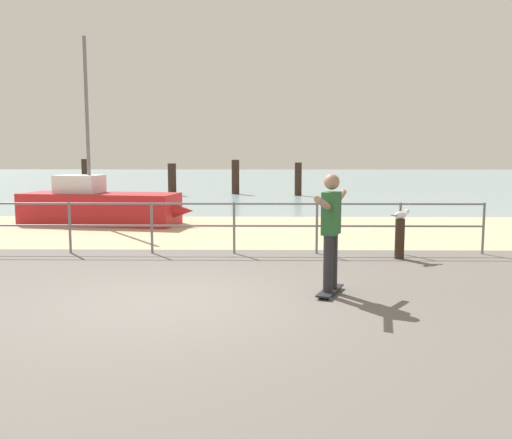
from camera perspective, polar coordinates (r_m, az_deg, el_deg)
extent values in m
cube|color=#605B56|center=(6.71, -9.84, -10.75)|extent=(24.00, 10.00, 0.04)
cube|color=tan|center=(14.48, -3.99, -1.15)|extent=(24.00, 6.00, 0.04)
cube|color=#849EA3|center=(42.35, -0.79, 4.17)|extent=(72.00, 50.00, 0.04)
cylinder|color=slate|center=(11.66, -18.72, -0.85)|extent=(0.05, 0.05, 1.05)
cylinder|color=slate|center=(11.21, -10.74, -0.90)|extent=(0.05, 0.05, 1.05)
cylinder|color=slate|center=(11.00, -2.28, -0.93)|extent=(0.05, 0.05, 1.05)
cylinder|color=slate|center=(11.04, 6.32, -0.94)|extent=(0.05, 0.05, 1.05)
cylinder|color=slate|center=(11.31, 14.68, -0.94)|extent=(0.05, 0.05, 1.05)
cylinder|color=slate|center=(11.82, 22.48, -0.91)|extent=(0.05, 0.05, 1.05)
cylinder|color=slate|center=(11.16, -10.80, 1.62)|extent=(13.22, 0.04, 0.04)
cylinder|color=slate|center=(11.21, -10.75, -0.63)|extent=(13.22, 0.04, 0.04)
cube|color=#B21E23|center=(16.17, -15.84, 1.06)|extent=(4.57, 2.13, 0.90)
cone|color=#B21E23|center=(15.31, -8.46, 0.93)|extent=(1.21, 0.94, 0.77)
cylinder|color=slate|center=(16.26, -17.11, 10.23)|extent=(0.10, 0.10, 4.31)
cube|color=silver|center=(16.39, -17.80, 3.52)|extent=(1.34, 1.09, 0.50)
cube|color=black|center=(8.00, 7.67, -7.29)|extent=(0.48, 0.82, 0.02)
cylinder|color=#3FBF59|center=(8.29, 7.63, -7.08)|extent=(0.05, 0.07, 0.06)
cylinder|color=#3FBF59|center=(8.25, 8.71, -7.17)|extent=(0.05, 0.07, 0.06)
cylinder|color=#3FBF59|center=(7.77, 6.55, -8.02)|extent=(0.05, 0.07, 0.06)
cylinder|color=#3FBF59|center=(7.72, 7.70, -8.12)|extent=(0.05, 0.07, 0.06)
cylinder|color=#26262B|center=(8.02, 7.94, -4.24)|extent=(0.14, 0.14, 0.80)
cylinder|color=#26262B|center=(7.79, 7.49, -4.56)|extent=(0.14, 0.14, 0.80)
cube|color=#26592D|center=(7.80, 7.80, 0.65)|extent=(0.32, 0.41, 0.60)
sphere|color=#9E755B|center=(7.76, 7.85, 3.88)|extent=(0.22, 0.22, 0.22)
cylinder|color=#9E755B|center=(8.21, 8.62, 2.21)|extent=(0.29, 0.55, 0.23)
cylinder|color=#9E755B|center=(7.35, 6.93, 1.69)|extent=(0.29, 0.55, 0.23)
cylinder|color=#332319|center=(10.82, 14.65, -2.00)|extent=(0.18, 0.18, 0.78)
ellipsoid|color=white|center=(10.76, 14.73, 0.44)|extent=(0.34, 0.30, 0.14)
sphere|color=white|center=(10.89, 15.39, 0.81)|extent=(0.09, 0.09, 0.09)
cone|color=gold|center=(10.93, 15.56, 0.83)|extent=(0.05, 0.05, 0.02)
cube|color=slate|center=(10.64, 14.17, 0.44)|extent=(0.14, 0.13, 0.02)
cylinder|color=#332319|center=(23.96, -17.27, 3.88)|extent=(0.27, 0.27, 1.78)
cylinder|color=#332319|center=(26.73, -8.69, 4.13)|extent=(0.40, 0.40, 1.53)
cylinder|color=#332319|center=(27.03, -2.14, 4.41)|extent=(0.38, 0.38, 1.69)
cylinder|color=#332319|center=(26.09, 4.39, 4.18)|extent=(0.33, 0.33, 1.58)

